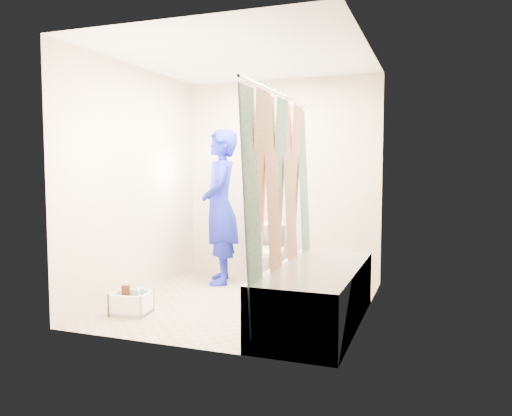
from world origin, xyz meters
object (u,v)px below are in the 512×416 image
(plumber, at_px, (220,207))
(cleaning_caddy, at_px, (132,304))
(toilet, at_px, (266,253))
(bathtub, at_px, (317,294))

(plumber, xyz_separation_m, cleaning_caddy, (-0.25, -1.43, -0.79))
(toilet, xyz_separation_m, plumber, (-0.49, -0.19, 0.54))
(plumber, height_order, cleaning_caddy, plumber)
(bathtub, height_order, toilet, toilet)
(bathtub, distance_m, plumber, 1.92)
(toilet, bearing_deg, plumber, -171.46)
(bathtub, height_order, plumber, plumber)
(cleaning_caddy, bearing_deg, plumber, 73.91)
(plumber, relative_size, cleaning_caddy, 4.94)
(toilet, xyz_separation_m, cleaning_caddy, (-0.74, -1.62, -0.25))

